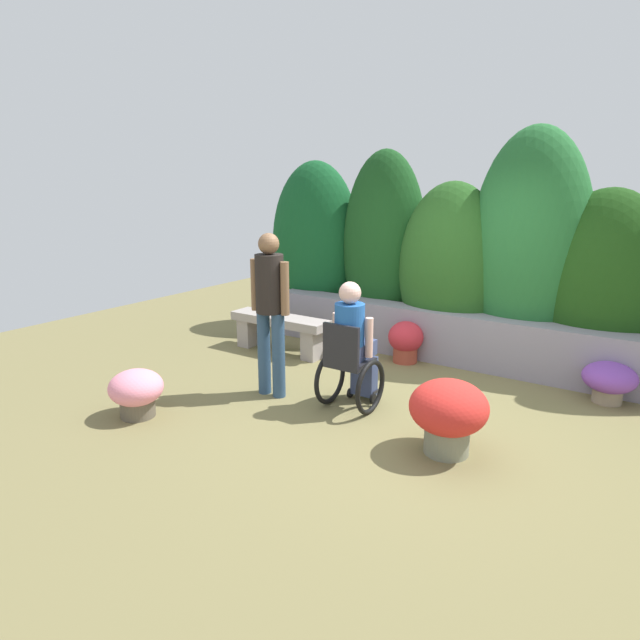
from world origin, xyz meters
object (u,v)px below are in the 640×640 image
(person_in_wheelchair, at_px, (352,350))
(flower_pot_small_foreground, at_px, (448,413))
(flower_pot_terracotta_by_wall, at_px, (609,380))
(flower_pot_red_accent, at_px, (136,391))
(flower_pot_purple_near, at_px, (406,341))
(stone_bench, at_px, (280,328))
(person_standing_companion, at_px, (270,304))

(person_in_wheelchair, xyz_separation_m, flower_pot_small_foreground, (1.18, -0.39, -0.25))
(flower_pot_terracotta_by_wall, distance_m, flower_pot_red_accent, 4.88)
(flower_pot_purple_near, bearing_deg, stone_bench, -160.92)
(stone_bench, relative_size, flower_pot_small_foreground, 2.17)
(person_in_wheelchair, distance_m, flower_pot_red_accent, 2.18)
(flower_pot_small_foreground, bearing_deg, flower_pot_purple_near, 123.61)
(stone_bench, bearing_deg, flower_pot_red_accent, -88.92)
(person_in_wheelchair, height_order, flower_pot_small_foreground, person_in_wheelchair)
(flower_pot_purple_near, bearing_deg, flower_pot_red_accent, -116.21)
(flower_pot_purple_near, relative_size, flower_pot_small_foreground, 0.80)
(stone_bench, distance_m, flower_pot_purple_near, 1.70)
(person_in_wheelchair, height_order, flower_pot_terracotta_by_wall, person_in_wheelchair)
(person_standing_companion, height_order, flower_pot_purple_near, person_standing_companion)
(flower_pot_terracotta_by_wall, height_order, flower_pot_red_accent, flower_pot_red_accent)
(person_standing_companion, relative_size, flower_pot_small_foreground, 2.62)
(person_in_wheelchair, bearing_deg, flower_pot_purple_near, 94.35)
(stone_bench, bearing_deg, flower_pot_purple_near, 17.33)
(person_standing_companion, xyz_separation_m, flower_pot_terracotta_by_wall, (3.09, 1.81, -0.77))
(person_standing_companion, bearing_deg, flower_pot_red_accent, -113.89)
(stone_bench, height_order, flower_pot_red_accent, stone_bench)
(flower_pot_purple_near, relative_size, flower_pot_red_accent, 1.01)
(flower_pot_terracotta_by_wall, relative_size, flower_pot_red_accent, 1.02)
(flower_pot_purple_near, relative_size, flower_pot_terracotta_by_wall, 0.99)
(stone_bench, xyz_separation_m, flower_pot_red_accent, (0.12, -2.47, -0.07))
(stone_bench, bearing_deg, person_in_wheelchair, -33.12)
(flower_pot_red_accent, bearing_deg, person_in_wheelchair, 40.06)
(person_standing_companion, relative_size, flower_pot_red_accent, 3.32)
(stone_bench, height_order, person_standing_companion, person_standing_companion)
(flower_pot_red_accent, relative_size, flower_pot_small_foreground, 0.79)
(person_in_wheelchair, bearing_deg, stone_bench, 147.39)
(flower_pot_red_accent, distance_m, flower_pot_small_foreground, 3.01)
(flower_pot_purple_near, bearing_deg, flower_pot_terracotta_by_wall, -0.39)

